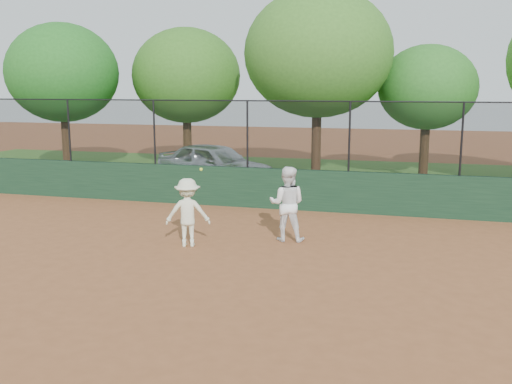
% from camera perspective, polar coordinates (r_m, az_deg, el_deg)
% --- Properties ---
extents(ground, '(80.00, 80.00, 0.00)m').
position_cam_1_polar(ground, '(11.61, -6.74, -7.56)').
color(ground, brown).
rests_on(ground, ground).
extents(back_wall, '(26.00, 0.20, 1.20)m').
position_cam_1_polar(back_wall, '(17.01, 0.77, 0.39)').
color(back_wall, '#193922').
rests_on(back_wall, ground).
extents(grass_strip, '(36.00, 12.00, 0.01)m').
position_cam_1_polar(grass_strip, '(22.89, 4.53, 1.46)').
color(grass_strip, '#2B581B').
rests_on(grass_strip, ground).
extents(parked_car, '(4.97, 3.40, 1.57)m').
position_cam_1_polar(parked_car, '(20.99, -4.18, 2.80)').
color(parked_car, silver).
rests_on(parked_car, ground).
extents(player_second, '(0.90, 0.73, 1.76)m').
position_cam_1_polar(player_second, '(13.37, 3.13, -1.18)').
color(player_second, white).
rests_on(player_second, ground).
extents(player_main, '(1.13, 0.85, 1.87)m').
position_cam_1_polar(player_main, '(12.98, -6.84, -2.06)').
color(player_main, beige).
rests_on(player_main, ground).
extents(fence_assembly, '(26.00, 0.06, 2.00)m').
position_cam_1_polar(fence_assembly, '(16.81, 0.69, 5.89)').
color(fence_assembly, black).
rests_on(fence_assembly, back_wall).
extents(tree_0, '(4.62, 4.20, 6.14)m').
position_cam_1_polar(tree_0, '(24.93, -18.82, 11.19)').
color(tree_0, '#4C301B').
rests_on(tree_0, ground).
extents(tree_1, '(4.62, 4.20, 6.04)m').
position_cam_1_polar(tree_1, '(24.79, -7.01, 11.46)').
color(tree_1, '#452E18').
rests_on(tree_1, ground).
extents(tree_2, '(5.45, 4.96, 7.14)m').
position_cam_1_polar(tree_2, '(21.56, 6.21, 13.61)').
color(tree_2, '#482C19').
rests_on(tree_2, ground).
extents(tree_3, '(3.66, 3.33, 5.14)m').
position_cam_1_polar(tree_3, '(22.56, 16.77, 9.95)').
color(tree_3, '#3C2614').
rests_on(tree_3, ground).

